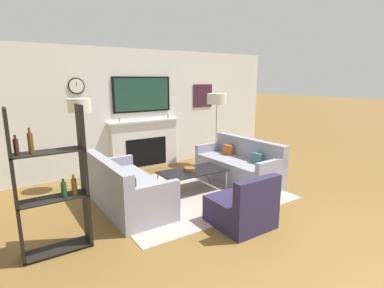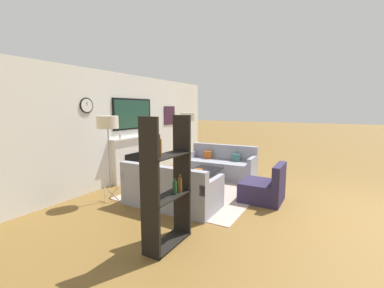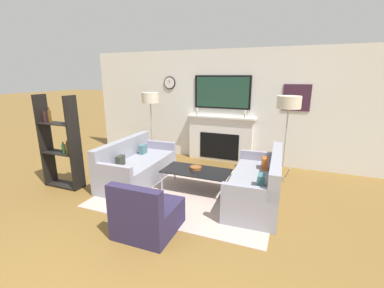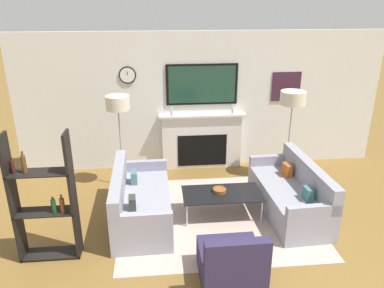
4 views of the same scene
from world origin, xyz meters
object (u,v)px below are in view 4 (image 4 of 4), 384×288
(couch_right, at_px, (291,195))
(coffee_table, at_px, (222,194))
(floor_lamp_left, at_px, (118,104))
(floor_lamp_right, at_px, (293,99))
(couch_left, at_px, (139,203))
(armchair, at_px, (231,264))
(decorative_bowl, at_px, (219,190))
(shelf_unit, at_px, (44,201))

(couch_right, bearing_deg, coffee_table, 178.97)
(coffee_table, relative_size, floor_lamp_left, 0.72)
(couch_right, height_order, floor_lamp_right, floor_lamp_right)
(couch_left, bearing_deg, floor_lamp_right, 23.91)
(coffee_table, bearing_deg, couch_left, -178.98)
(armchair, xyz_separation_m, decorative_bowl, (0.11, 1.55, 0.17))
(coffee_table, xyz_separation_m, shelf_unit, (-2.45, -0.77, 0.47))
(decorative_bowl, distance_m, floor_lamp_left, 2.28)
(coffee_table, xyz_separation_m, floor_lamp_right, (1.47, 1.20, 1.20))
(floor_lamp_right, bearing_deg, floor_lamp_left, 180.00)
(floor_lamp_left, bearing_deg, couch_left, -74.27)
(couch_right, xyz_separation_m, coffee_table, (-1.12, 0.02, 0.07))
(couch_left, bearing_deg, armchair, -52.14)
(shelf_unit, bearing_deg, couch_left, 32.72)
(couch_left, bearing_deg, decorative_bowl, 3.24)
(decorative_bowl, bearing_deg, floor_lamp_right, 37.57)
(coffee_table, bearing_deg, decorative_bowl, 122.05)
(decorative_bowl, xyz_separation_m, floor_lamp_left, (-1.61, 1.15, 1.13))
(armchair, distance_m, floor_lamp_left, 3.35)
(couch_right, bearing_deg, decorative_bowl, 176.59)
(coffee_table, distance_m, floor_lamp_right, 2.24)
(floor_lamp_left, height_order, shelf_unit, shelf_unit)
(coffee_table, bearing_deg, floor_lamp_right, 39.29)
(couch_right, distance_m, floor_lamp_right, 1.79)
(couch_left, height_order, shelf_unit, shelf_unit)
(floor_lamp_right, xyz_separation_m, shelf_unit, (-3.92, -1.97, -0.73))
(floor_lamp_left, bearing_deg, floor_lamp_right, -0.00)
(couch_left, distance_m, armchair, 1.87)
(decorative_bowl, bearing_deg, floor_lamp_left, 144.36)
(decorative_bowl, bearing_deg, couch_right, -3.41)
(floor_lamp_left, distance_m, floor_lamp_right, 3.10)
(armchair, relative_size, decorative_bowl, 3.64)
(armchair, distance_m, coffee_table, 1.51)
(armchair, relative_size, shelf_unit, 0.45)
(armchair, height_order, coffee_table, armchair)
(couch_right, distance_m, decorative_bowl, 1.16)
(couch_left, xyz_separation_m, couch_right, (2.41, 0.00, 0.01))
(decorative_bowl, bearing_deg, armchair, -94.14)
(coffee_table, relative_size, floor_lamp_right, 0.72)
(floor_lamp_right, bearing_deg, couch_right, -105.76)
(couch_right, xyz_separation_m, shelf_unit, (-3.58, -0.75, 0.54))
(shelf_unit, bearing_deg, floor_lamp_right, 26.67)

